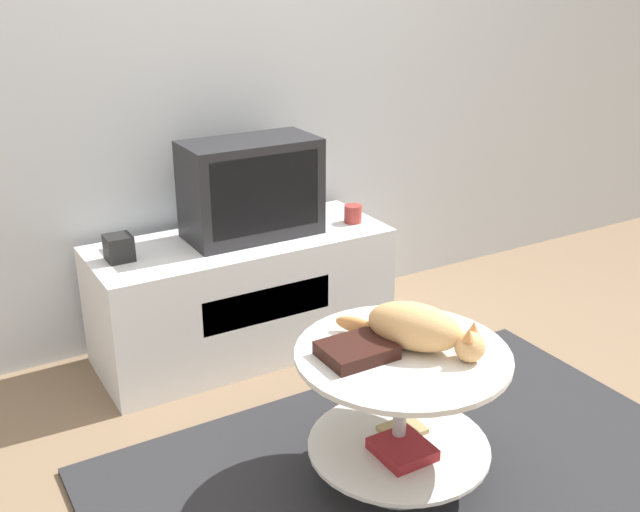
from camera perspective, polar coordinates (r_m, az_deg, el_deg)
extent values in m
plane|color=#7F664C|center=(2.66, 7.34, -16.76)|extent=(12.00, 12.00, 0.00)
cube|color=silver|center=(3.39, -7.55, 15.61)|extent=(8.00, 0.05, 2.60)
cube|color=#28282B|center=(2.65, 7.35, -16.60)|extent=(2.06, 1.33, 0.02)
cube|color=white|center=(3.33, -5.90, -2.97)|extent=(1.29, 0.50, 0.53)
cube|color=silver|center=(3.10, -3.99, -3.72)|extent=(0.58, 0.01, 0.15)
cube|color=#232326|center=(3.20, -5.28, 5.16)|extent=(0.57, 0.29, 0.42)
cube|color=black|center=(3.07, -4.14, 4.71)|extent=(0.49, 0.01, 0.33)
cube|color=black|center=(3.06, -15.08, 0.60)|extent=(0.10, 0.10, 0.10)
cylinder|color=#99332D|center=(3.39, 2.52, 3.23)|extent=(0.08, 0.08, 0.08)
cylinder|color=#B2B2B7|center=(2.62, 5.87, -16.61)|extent=(0.28, 0.28, 0.01)
cylinder|color=#B7B7BC|center=(2.49, 6.08, -12.41)|extent=(0.04, 0.04, 0.47)
cylinder|color=silver|center=(2.54, 5.99, -14.15)|extent=(0.60, 0.60, 0.01)
cylinder|color=silver|center=(2.36, 6.31, -7.44)|extent=(0.68, 0.68, 0.02)
cube|color=maroon|center=(2.48, 6.30, -14.42)|extent=(0.17, 0.18, 0.04)
cube|color=tan|center=(2.59, 6.30, -13.00)|extent=(0.14, 0.11, 0.02)
cube|color=black|center=(2.30, 2.81, -7.19)|extent=(0.22, 0.17, 0.04)
ellipsoid|color=tan|center=(2.35, 7.21, -5.34)|extent=(0.30, 0.34, 0.15)
sphere|color=tan|center=(2.31, 11.35, -6.78)|extent=(0.09, 0.09, 0.09)
cone|color=#D18447|center=(2.31, 11.63, -5.34)|extent=(0.04, 0.04, 0.04)
cone|color=#D18447|center=(2.27, 11.26, -5.88)|extent=(0.04, 0.04, 0.04)
ellipsoid|color=#D18447|center=(2.43, 2.73, -5.26)|extent=(0.11, 0.14, 0.05)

